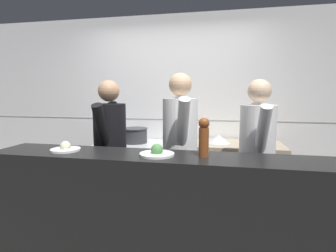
# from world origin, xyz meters

# --- Properties ---
(wall_back_tiled) EXTENTS (8.00, 0.06, 2.60)m
(wall_back_tiled) POSITION_xyz_m (0.00, 1.53, 1.30)
(wall_back_tiled) COLOR white
(wall_back_tiled) RESTS_ON ground_plane
(oven_range) EXTENTS (0.93, 0.71, 0.86)m
(oven_range) POSITION_xyz_m (-0.48, 1.13, 0.43)
(oven_range) COLOR #38383D
(oven_range) RESTS_ON ground_plane
(prep_counter) EXTENTS (1.39, 0.65, 0.91)m
(prep_counter) POSITION_xyz_m (0.72, 1.13, 0.45)
(prep_counter) COLOR gray
(prep_counter) RESTS_ON ground_plane
(pass_counter) EXTENTS (2.91, 0.45, 1.04)m
(pass_counter) POSITION_xyz_m (0.25, -0.19, 0.52)
(pass_counter) COLOR black
(pass_counter) RESTS_ON ground_plane
(stock_pot) EXTENTS (0.35, 0.35, 0.20)m
(stock_pot) POSITION_xyz_m (-0.46, 1.15, 0.97)
(stock_pot) COLOR #2D2D33
(stock_pot) RESTS_ON oven_range
(mixing_bowl_steel) EXTENTS (0.30, 0.30, 0.10)m
(mixing_bowl_steel) POSITION_xyz_m (0.64, 1.12, 0.96)
(mixing_bowl_steel) COLOR #B7BABF
(mixing_bowl_steel) RESTS_ON prep_counter
(plated_dish_main) EXTENTS (0.25, 0.25, 0.09)m
(plated_dish_main) POSITION_xyz_m (-0.62, -0.19, 1.06)
(plated_dish_main) COLOR white
(plated_dish_main) RESTS_ON pass_counter
(plated_dish_appetiser) EXTENTS (0.28, 0.28, 0.10)m
(plated_dish_appetiser) POSITION_xyz_m (0.18, -0.20, 1.06)
(plated_dish_appetiser) COLOR white
(plated_dish_appetiser) RESTS_ON pass_counter
(pepper_mill) EXTENTS (0.08, 0.08, 0.30)m
(pepper_mill) POSITION_xyz_m (0.54, -0.16, 1.20)
(pepper_mill) COLOR brown
(pepper_mill) RESTS_ON pass_counter
(chef_head_cook) EXTENTS (0.35, 0.72, 1.66)m
(chef_head_cook) POSITION_xyz_m (-0.47, 0.38, 0.92)
(chef_head_cook) COLOR black
(chef_head_cook) RESTS_ON ground_plane
(chef_sous) EXTENTS (0.43, 0.75, 1.72)m
(chef_sous) POSITION_xyz_m (0.27, 0.43, 0.96)
(chef_sous) COLOR black
(chef_sous) RESTS_ON ground_plane
(chef_line) EXTENTS (0.36, 0.72, 1.66)m
(chef_line) POSITION_xyz_m (1.02, 0.44, 0.92)
(chef_line) COLOR black
(chef_line) RESTS_ON ground_plane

